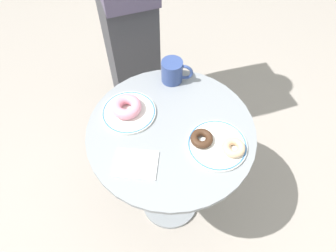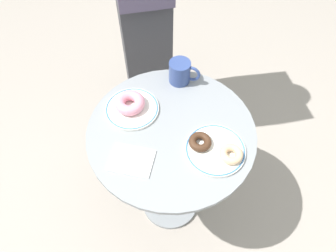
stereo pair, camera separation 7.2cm
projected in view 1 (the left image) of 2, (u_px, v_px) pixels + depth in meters
name	position (u px, v px, depth m)	size (l,w,h in m)	color
ground_plane	(170.00, 202.00, 1.67)	(7.00, 7.00, 0.02)	#9E9389
cafe_table	(171.00, 158.00, 1.26)	(0.62, 0.62, 0.71)	gray
plate_left	(129.00, 112.00, 1.12)	(0.20, 0.20, 0.01)	white
plate_right	(217.00, 145.00, 1.04)	(0.21, 0.21, 0.01)	white
donut_pink_frosted	(126.00, 107.00, 1.11)	(0.11, 0.11, 0.04)	pink
donut_glazed	(233.00, 148.00, 1.01)	(0.08, 0.08, 0.03)	#E0B789
donut_chocolate	(202.00, 138.00, 1.03)	(0.08, 0.08, 0.03)	#422819
paper_napkin	(136.00, 164.00, 1.00)	(0.14, 0.11, 0.01)	white
coffee_mug	(173.00, 71.00, 1.19)	(0.13, 0.09, 0.09)	#334784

